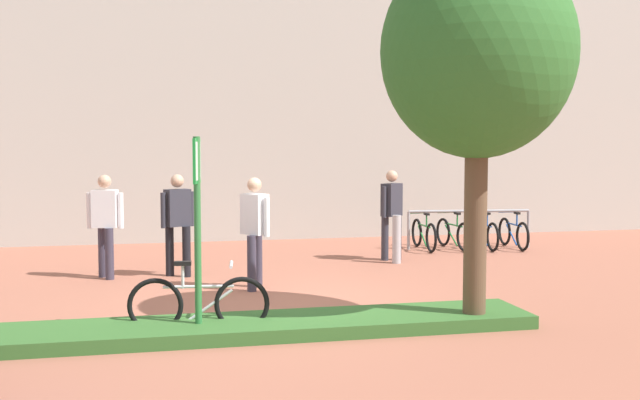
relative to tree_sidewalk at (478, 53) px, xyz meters
The scene contains 12 objects.
ground_plane 4.29m from the tree_sidewalk, 139.97° to the left, with size 60.00×60.00×0.00m, color #9E5B47.
building_facade 9.82m from the tree_sidewalk, 102.41° to the left, with size 28.00×1.20×10.00m, color #B2ADA3.
planter_strip 4.30m from the tree_sidewalk, behind, with size 7.00×1.10×0.16m, color #336028.
tree_sidewalk is the anchor object (origin of this frame).
parking_sign_post 3.81m from the tree_sidewalk, behind, with size 0.11×0.36×2.33m.
bike_at_sign 4.48m from the tree_sidewalk, behind, with size 1.67×0.42×0.86m.
bike_rack_cluster 7.62m from the tree_sidewalk, 66.98° to the left, with size 2.64×1.75×0.83m.
bollard_steel 5.72m from the tree_sidewalk, 82.71° to the left, with size 0.16×0.16×0.90m, color #ADADB2.
person_shirt_blue 6.80m from the tree_sidewalk, 135.79° to the left, with size 0.60×0.40×1.72m.
person_shirt_white 4.42m from the tree_sidewalk, 127.86° to the left, with size 0.43×0.51×1.72m.
person_suited_dark 6.02m from the tree_sidewalk, 127.85° to the left, with size 0.56×0.39×1.72m.
person_suited_navy 5.82m from the tree_sidewalk, 83.00° to the left, with size 0.50×0.44×1.72m.
Camera 1 is at (-1.87, -10.56, 2.27)m, focal length 43.76 mm.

